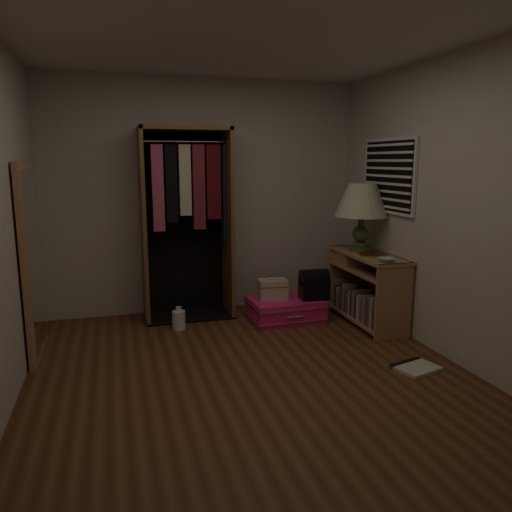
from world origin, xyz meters
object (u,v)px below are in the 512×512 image
console_bookshelf (365,286)px  floor_mirror (32,261)px  train_case (273,289)px  white_jug (179,320)px  open_wardrobe (189,207)px  black_bag (314,284)px  table_lamp (362,202)px  pink_suitcase (285,309)px

console_bookshelf → floor_mirror: size_ratio=0.66×
train_case → white_jug: bearing=-173.1°
open_wardrobe → floor_mirror: 1.71m
floor_mirror → black_bag: bearing=5.0°
black_bag → console_bookshelf: bearing=-17.2°
floor_mirror → train_case: bearing=9.2°
train_case → black_bag: 0.45m
open_wardrobe → table_lamp: 1.85m
pink_suitcase → train_case: size_ratio=2.44×
open_wardrobe → white_jug: size_ratio=8.68×
open_wardrobe → black_bag: (1.25, -0.53, -0.81)m
train_case → table_lamp: (0.93, -0.18, 0.93)m
floor_mirror → pink_suitcase: 2.57m
floor_mirror → white_jug: floor_mirror is taller
console_bookshelf → open_wardrobe: bearing=157.4°
black_bag → pink_suitcase: bearing=168.0°
floor_mirror → table_lamp: floor_mirror is taller
train_case → floor_mirror: bearing=-165.8°
black_bag → white_jug: size_ratio=1.39×
train_case → black_bag: bearing=-12.8°
console_bookshelf → pink_suitcase: (-0.80, 0.28, -0.27)m
floor_mirror → pink_suitcase: (2.44, 0.32, -0.73)m
console_bookshelf → pink_suitcase: 0.89m
open_wardrobe → white_jug: 1.21m
console_bookshelf → white_jug: size_ratio=4.74×
floor_mirror → table_lamp: 3.28m
floor_mirror → console_bookshelf: bearing=0.8°
pink_suitcase → white_jug: (-1.15, 0.02, -0.02)m
white_jug → black_bag: bearing=-4.0°
black_bag → train_case: bearing=166.2°
pink_suitcase → black_bag: bearing=-18.0°
floor_mirror → pink_suitcase: floor_mirror is taller
open_wardrobe → table_lamp: bearing=-18.2°
floor_mirror → black_bag: 2.78m
black_bag → open_wardrobe: bearing=160.8°
white_jug → table_lamp: bearing=-4.2°
black_bag → table_lamp: size_ratio=0.46×
floor_mirror → train_case: size_ratio=5.20×
floor_mirror → white_jug: bearing=14.8°
train_case → pink_suitcase: bearing=-17.0°
open_wardrobe → train_case: size_ratio=6.27×
black_bag → table_lamp: (0.51, -0.04, 0.87)m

